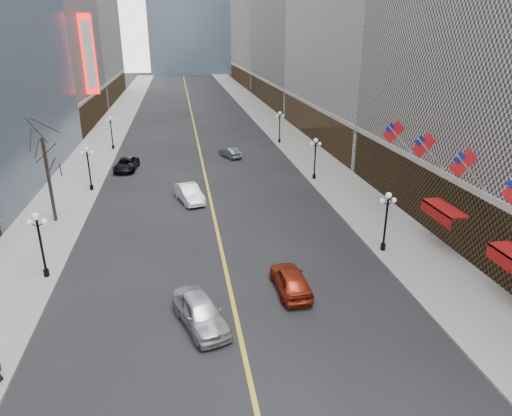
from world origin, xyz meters
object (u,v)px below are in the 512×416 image
object	(u,v)px
streetlamp_east_2	(315,154)
streetlamp_east_3	(280,124)
car_nb_near	(201,312)
streetlamp_west_1	(40,238)
car_nb_far	(126,164)
streetlamp_west_2	(88,164)
car_nb_mid	(189,193)
streetlamp_west_3	(111,129)
streetlamp_east_1	(386,215)
car_sb_far	(230,152)
car_sb_mid	(291,280)

from	to	relation	value
streetlamp_east_2	streetlamp_east_3	size ratio (longest dim) A/B	1.00
car_nb_near	streetlamp_west_1	bearing A→B (deg)	126.84
streetlamp_east_3	car_nb_far	size ratio (longest dim) A/B	0.88
streetlamp_west_2	car_nb_mid	distance (m)	11.06
streetlamp_east_2	streetlamp_west_3	size ratio (longest dim) A/B	1.00
streetlamp_east_1	car_sb_far	bearing A→B (deg)	105.38
streetlamp_east_1	streetlamp_east_3	bearing A→B (deg)	90.00
streetlamp_east_3	car_nb_mid	xyz separation A→B (m)	(-13.80, -22.69, -2.08)
car_nb_mid	streetlamp_east_3	bearing A→B (deg)	43.16
streetlamp_east_2	streetlamp_west_3	distance (m)	29.68
streetlamp_east_1	car_nb_mid	xyz separation A→B (m)	(-13.80, 13.31, -2.08)
streetlamp_east_1	streetlamp_east_3	world-z (taller)	same
streetlamp_east_3	streetlamp_east_1	bearing A→B (deg)	-90.00
car_nb_near	streetlamp_east_1	bearing A→B (deg)	8.81
streetlamp_east_2	car_nb_far	world-z (taller)	streetlamp_east_2
streetlamp_east_2	streetlamp_west_1	xyz separation A→B (m)	(-23.60, -18.00, 0.00)
streetlamp_west_1	streetlamp_west_3	world-z (taller)	same
streetlamp_east_1	streetlamp_west_2	world-z (taller)	same
streetlamp_east_3	car_sb_mid	xyz separation A→B (m)	(-8.07, -40.26, -2.10)
streetlamp_west_1	streetlamp_west_3	distance (m)	36.00
streetlamp_east_3	car_sb_mid	size ratio (longest dim) A/B	0.96
car_nb_mid	car_sb_mid	size ratio (longest dim) A/B	1.05
streetlamp_east_1	car_sb_mid	world-z (taller)	streetlamp_east_1
streetlamp_west_3	car_nb_mid	bearing A→B (deg)	-66.64
car_nb_near	car_sb_mid	bearing A→B (deg)	7.13
streetlamp_west_2	streetlamp_west_3	xyz separation A→B (m)	(0.00, 18.00, 0.00)
car_nb_far	car_sb_far	distance (m)	13.35
streetlamp_east_2	streetlamp_west_3	bearing A→B (deg)	142.67
streetlamp_east_1	car_sb_far	xyz separation A→B (m)	(-8.04, 29.23, -2.25)
streetlamp_west_1	car_sb_mid	distance (m)	16.24
streetlamp_west_2	streetlamp_west_3	distance (m)	18.00
streetlamp_west_1	car_sb_mid	size ratio (longest dim) A/B	0.96
streetlamp_east_1	streetlamp_west_2	distance (m)	29.68
streetlamp_west_1	car_sb_mid	bearing A→B (deg)	-15.36
streetlamp_west_1	streetlamp_west_3	xyz separation A→B (m)	(0.00, 36.00, 0.00)
streetlamp_east_1	car_nb_near	world-z (taller)	streetlamp_east_1
car_sb_mid	streetlamp_west_2	bearing A→B (deg)	-56.77
streetlamp_west_1	car_nb_mid	size ratio (longest dim) A/B	0.91
car_sb_far	car_nb_mid	bearing A→B (deg)	47.35
streetlamp_east_2	car_sb_far	world-z (taller)	streetlamp_east_2
streetlamp_east_3	streetlamp_west_1	size ratio (longest dim) A/B	1.00
streetlamp_east_2	streetlamp_east_3	distance (m)	18.00
car_nb_far	car_sb_far	xyz separation A→B (m)	(12.76, 3.92, -0.06)
streetlamp_east_1	car_nb_far	distance (m)	32.84
streetlamp_east_2	streetlamp_west_2	distance (m)	23.60
car_sb_mid	streetlamp_east_3	bearing A→B (deg)	-103.00
streetlamp_east_2	car_nb_mid	xyz separation A→B (m)	(-13.80, -4.69, -2.08)
streetlamp_west_1	car_nb_near	size ratio (longest dim) A/B	0.90
car_nb_far	car_sb_far	bearing A→B (deg)	23.29
streetlamp_west_3	car_sb_mid	size ratio (longest dim) A/B	0.96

